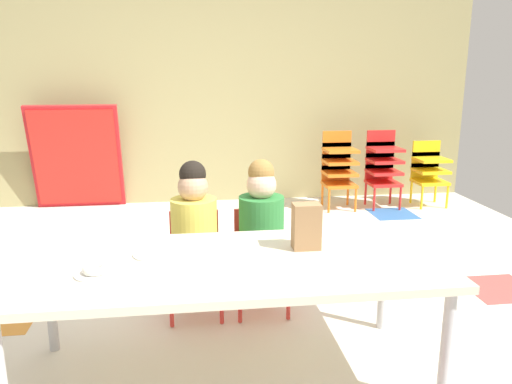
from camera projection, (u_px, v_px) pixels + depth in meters
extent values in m
cube|color=silver|center=(229.00, 306.00, 3.09)|extent=(5.79, 5.27, 0.02)
cube|color=silver|center=(337.00, 204.00, 5.43)|extent=(0.43, 0.43, 0.00)
cube|color=#336BB2|center=(392.00, 214.00, 5.06)|extent=(0.43, 0.43, 0.00)
cube|color=#B24C47|center=(499.00, 288.00, 3.32)|extent=(0.43, 0.43, 0.00)
cube|color=tan|center=(208.00, 77.00, 5.31)|extent=(5.79, 0.10, 2.68)
cube|color=beige|center=(228.00, 264.00, 2.24)|extent=(1.92, 0.82, 0.04)
cylinder|color=#B2B2B7|center=(1.00, 384.00, 1.86)|extent=(0.05, 0.05, 0.55)
cylinder|color=#B2B2B7|center=(446.00, 350.00, 2.09)|extent=(0.05, 0.05, 0.55)
cylinder|color=#B2B2B7|center=(50.00, 301.00, 2.53)|extent=(0.05, 0.05, 0.55)
cylinder|color=#B2B2B7|center=(383.00, 282.00, 2.76)|extent=(0.05, 0.05, 0.55)
cube|color=red|center=(195.00, 268.00, 2.89)|extent=(0.32, 0.30, 0.03)
cube|color=red|center=(194.00, 235.00, 3.00)|extent=(0.29, 0.02, 0.30)
cylinder|color=#D8C64C|center=(194.00, 231.00, 2.84)|extent=(0.27, 0.27, 0.38)
sphere|color=tan|center=(193.00, 187.00, 2.78)|extent=(0.17, 0.17, 0.17)
sphere|color=black|center=(193.00, 174.00, 2.77)|extent=(0.15, 0.15, 0.15)
cylinder|color=red|center=(171.00, 303.00, 2.78)|extent=(0.02, 0.02, 0.28)
cylinder|color=red|center=(222.00, 300.00, 2.82)|extent=(0.02, 0.02, 0.28)
cylinder|color=red|center=(173.00, 284.00, 3.03)|extent=(0.02, 0.02, 0.28)
cylinder|color=red|center=(219.00, 281.00, 3.07)|extent=(0.02, 0.02, 0.28)
cube|color=red|center=(261.00, 264.00, 2.94)|extent=(0.32, 0.30, 0.03)
cube|color=red|center=(258.00, 232.00, 3.05)|extent=(0.29, 0.02, 0.30)
cylinder|color=#2D7A38|center=(261.00, 229.00, 2.89)|extent=(0.31, 0.31, 0.38)
sphere|color=beige|center=(261.00, 185.00, 2.83)|extent=(0.17, 0.17, 0.17)
sphere|color=olive|center=(261.00, 172.00, 2.82)|extent=(0.15, 0.15, 0.15)
cylinder|color=red|center=(240.00, 299.00, 2.83)|extent=(0.02, 0.02, 0.28)
cylinder|color=red|center=(289.00, 296.00, 2.87)|extent=(0.02, 0.02, 0.28)
cylinder|color=red|center=(236.00, 280.00, 3.08)|extent=(0.02, 0.02, 0.28)
cylinder|color=red|center=(280.00, 278.00, 3.12)|extent=(0.02, 0.02, 0.28)
cube|color=orange|center=(339.00, 185.00, 5.18)|extent=(0.32, 0.30, 0.03)
cube|color=orange|center=(336.00, 173.00, 5.29)|extent=(0.30, 0.02, 0.18)
cube|color=orange|center=(340.00, 173.00, 5.15)|extent=(0.32, 0.30, 0.03)
cube|color=orange|center=(336.00, 162.00, 5.27)|extent=(0.30, 0.02, 0.18)
cube|color=orange|center=(340.00, 162.00, 5.12)|extent=(0.32, 0.30, 0.03)
cube|color=orange|center=(336.00, 151.00, 5.24)|extent=(0.30, 0.02, 0.18)
cube|color=orange|center=(341.00, 150.00, 5.10)|extent=(0.32, 0.30, 0.03)
cube|color=orange|center=(337.00, 140.00, 5.21)|extent=(0.30, 0.02, 0.18)
cylinder|color=orange|center=(329.00, 200.00, 5.07)|extent=(0.02, 0.02, 0.26)
cylinder|color=orange|center=(356.00, 199.00, 5.10)|extent=(0.02, 0.02, 0.26)
cylinder|color=orange|center=(322.00, 194.00, 5.32)|extent=(0.02, 0.02, 0.26)
cylinder|color=orange|center=(348.00, 193.00, 5.35)|extent=(0.02, 0.02, 0.26)
cube|color=red|center=(383.00, 183.00, 5.24)|extent=(0.32, 0.30, 0.03)
cube|color=red|center=(379.00, 172.00, 5.36)|extent=(0.30, 0.02, 0.18)
cube|color=red|center=(384.00, 172.00, 5.21)|extent=(0.32, 0.30, 0.03)
cube|color=red|center=(380.00, 161.00, 5.33)|extent=(0.30, 0.02, 0.18)
cube|color=red|center=(385.00, 161.00, 5.18)|extent=(0.32, 0.30, 0.03)
cube|color=red|center=(380.00, 150.00, 5.30)|extent=(0.30, 0.02, 0.18)
cube|color=red|center=(385.00, 149.00, 5.16)|extent=(0.32, 0.30, 0.03)
cube|color=red|center=(381.00, 139.00, 5.27)|extent=(0.30, 0.02, 0.18)
cylinder|color=red|center=(374.00, 199.00, 5.13)|extent=(0.02, 0.02, 0.26)
cylinder|color=red|center=(400.00, 198.00, 5.16)|extent=(0.02, 0.02, 0.26)
cylinder|color=red|center=(366.00, 193.00, 5.38)|extent=(0.02, 0.02, 0.26)
cylinder|color=red|center=(390.00, 192.00, 5.42)|extent=(0.02, 0.02, 0.26)
cube|color=yellow|center=(430.00, 182.00, 5.31)|extent=(0.32, 0.30, 0.03)
cube|color=yellow|center=(425.00, 171.00, 5.42)|extent=(0.30, 0.02, 0.18)
cube|color=yellow|center=(431.00, 171.00, 5.28)|extent=(0.32, 0.30, 0.03)
cube|color=yellow|center=(425.00, 160.00, 5.39)|extent=(0.30, 0.02, 0.18)
cube|color=yellow|center=(432.00, 160.00, 5.25)|extent=(0.32, 0.30, 0.03)
cube|color=yellow|center=(426.00, 149.00, 5.36)|extent=(0.30, 0.02, 0.18)
cylinder|color=yellow|center=(422.00, 197.00, 5.19)|extent=(0.02, 0.02, 0.26)
cylinder|color=yellow|center=(447.00, 196.00, 5.23)|extent=(0.02, 0.02, 0.26)
cylinder|color=yellow|center=(411.00, 191.00, 5.45)|extent=(0.02, 0.02, 0.26)
cylinder|color=yellow|center=(435.00, 191.00, 5.48)|extent=(0.02, 0.02, 0.26)
cube|color=red|center=(77.00, 158.00, 5.15)|extent=(0.90, 0.28, 1.09)
cube|color=red|center=(76.00, 158.00, 5.11)|extent=(0.83, 0.23, 0.99)
cube|color=#9E754C|center=(306.00, 226.00, 2.37)|extent=(0.13, 0.09, 0.22)
cylinder|color=white|center=(96.00, 274.00, 2.08)|extent=(0.18, 0.18, 0.01)
cylinder|color=white|center=(153.00, 254.00, 2.30)|extent=(0.18, 0.18, 0.01)
torus|color=white|center=(96.00, 269.00, 2.08)|extent=(0.11, 0.11, 0.03)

